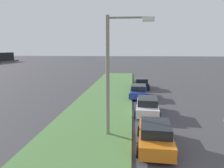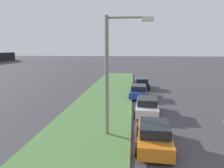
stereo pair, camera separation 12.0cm
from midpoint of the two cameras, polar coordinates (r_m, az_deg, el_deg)
The scene contains 6 objects.
grass_median at distance 17.34m, azimuth -4.49°, elevation -8.81°, with size 60.00×6.00×0.12m, color #517F42.
parked_car_orange at distance 12.35m, azimuth 11.76°, elevation -13.58°, with size 4.38×2.17×1.47m.
parked_car_white at distance 18.08m, azimuth 9.78°, elevation -5.97°, with size 4.39×2.20×1.47m.
parked_car_blue at distance 24.09m, azimuth 7.45°, elevation -1.98°, with size 4.37×2.16×1.47m.
parked_car_black at distance 29.58m, azimuth 8.16°, elevation 0.18°, with size 4.40×2.21×1.47m.
streetlight at distance 12.77m, azimuth 0.41°, elevation 4.47°, with size 0.37×2.87×7.50m.
Camera 2 is at (-6.16, 4.10, 5.55)m, focal length 33.33 mm.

